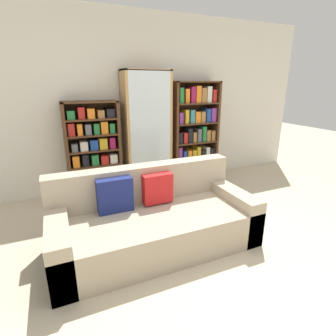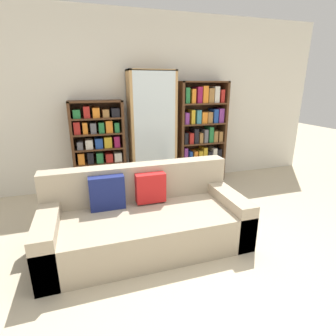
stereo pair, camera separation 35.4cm
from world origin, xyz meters
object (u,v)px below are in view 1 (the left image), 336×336
at_px(couch, 153,220).
at_px(bookshelf_right, 194,133).
at_px(bookshelf_left, 93,151).
at_px(wine_bottle, 182,181).
at_px(display_cabinet, 147,132).

relative_size(couch, bookshelf_right, 1.22).
height_order(couch, bookshelf_left, bookshelf_left).
xyz_separation_m(bookshelf_left, wine_bottle, (1.29, -0.43, -0.53)).
relative_size(couch, wine_bottle, 5.34).
relative_size(bookshelf_left, wine_bottle, 3.66).
xyz_separation_m(bookshelf_left, display_cabinet, (0.85, -0.02, 0.23)).
height_order(bookshelf_left, bookshelf_right, bookshelf_right).
distance_m(bookshelf_right, wine_bottle, 0.91).
bearing_deg(couch, bookshelf_left, 101.85).
bearing_deg(bookshelf_left, couch, -78.15).
bearing_deg(bookshelf_left, bookshelf_right, -0.01).
bearing_deg(bookshelf_left, wine_bottle, -18.56).
xyz_separation_m(display_cabinet, wine_bottle, (0.44, -0.42, -0.76)).
xyz_separation_m(couch, wine_bottle, (0.95, 1.19, -0.11)).
relative_size(bookshelf_right, wine_bottle, 4.37).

